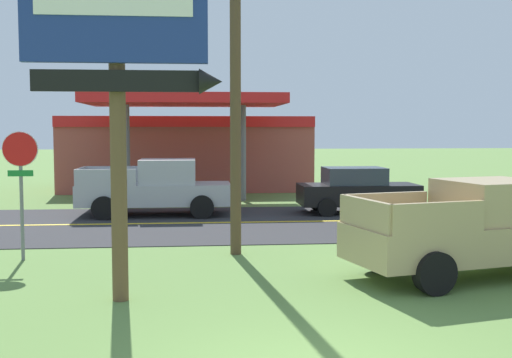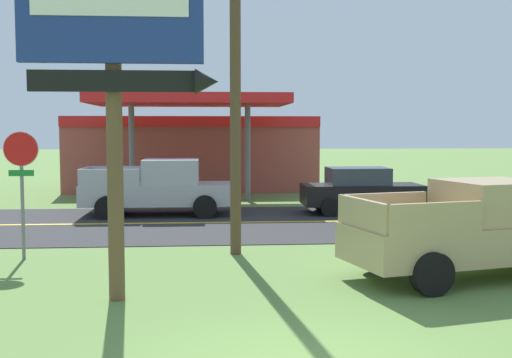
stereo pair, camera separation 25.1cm
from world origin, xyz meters
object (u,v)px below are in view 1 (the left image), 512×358
(motel_sign, at_px, (119,34))
(stop_sign, at_px, (21,172))
(pickup_tan_parked_on_lawn, at_px, (477,229))
(car_black_near_lane, at_px, (357,190))
(gas_station, at_px, (187,150))
(pickup_silver_on_road, at_px, (157,188))
(utility_pole, at_px, (235,40))

(motel_sign, distance_m, stop_sign, 5.34)
(pickup_tan_parked_on_lawn, height_order, car_black_near_lane, pickup_tan_parked_on_lawn)
(motel_sign, bearing_deg, stop_sign, 125.02)
(gas_station, distance_m, car_black_near_lane, 11.89)
(pickup_silver_on_road, bearing_deg, car_black_near_lane, 0.00)
(utility_pole, bearing_deg, stop_sign, -176.77)
(motel_sign, height_order, car_black_near_lane, motel_sign)
(stop_sign, xyz_separation_m, utility_pole, (4.90, 0.28, 3.06))
(car_black_near_lane, bearing_deg, motel_sign, -121.99)
(motel_sign, distance_m, pickup_silver_on_road, 11.78)
(motel_sign, distance_m, pickup_tan_parked_on_lawn, 7.95)
(utility_pole, relative_size, gas_station, 0.79)
(gas_station, height_order, pickup_silver_on_road, gas_station)
(stop_sign, height_order, gas_station, gas_station)
(gas_station, bearing_deg, utility_pole, -85.51)
(utility_pole, distance_m, pickup_silver_on_road, 8.52)
(pickup_tan_parked_on_lawn, bearing_deg, motel_sign, -169.30)
(stop_sign, xyz_separation_m, car_black_near_lane, (9.69, 7.37, -1.20))
(motel_sign, relative_size, utility_pole, 0.70)
(gas_station, relative_size, pickup_tan_parked_on_lawn, 2.17)
(gas_station, xyz_separation_m, pickup_tan_parked_on_lawn, (6.08, -20.01, -0.98))
(stop_sign, xyz_separation_m, pickup_tan_parked_on_lawn, (9.64, -2.52, -1.06))
(gas_station, distance_m, pickup_silver_on_road, 10.21)
(car_black_near_lane, bearing_deg, stop_sign, -142.75)
(car_black_near_lane, bearing_deg, utility_pole, -124.00)
(motel_sign, relative_size, gas_station, 0.56)
(motel_sign, bearing_deg, car_black_near_lane, 58.01)
(pickup_silver_on_road, distance_m, car_black_near_lane, 7.08)
(motel_sign, distance_m, gas_station, 21.51)
(gas_station, relative_size, pickup_silver_on_road, 2.31)
(pickup_tan_parked_on_lawn, distance_m, car_black_near_lane, 9.89)
(pickup_silver_on_road, bearing_deg, gas_station, 84.69)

